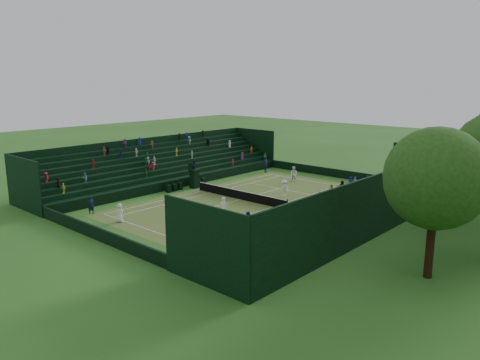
{
  "coord_description": "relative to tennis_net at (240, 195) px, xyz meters",
  "views": [
    {
      "loc": [
        30.09,
        -33.26,
        11.73
      ],
      "look_at": [
        0.0,
        0.0,
        2.0
      ],
      "focal_mm": 35.0,
      "sensor_mm": 36.0,
      "label": 1
    }
  ],
  "objects": [
    {
      "name": "umpire_chair",
      "position": [
        -7.16,
        0.45,
        0.78
      ],
      "size": [
        0.97,
        0.97,
        3.06
      ],
      "color": "black",
      "rests_on": "ground"
    },
    {
      "name": "perimeter_wall_north",
      "position": [
        0.0,
        15.88,
        -0.03
      ],
      "size": [
        17.17,
        0.2,
        1.0
      ],
      "primitive_type": "cube",
      "color": "black",
      "rests_on": "ground"
    },
    {
      "name": "line_judge_north",
      "position": [
        -6.93,
        12.58,
        0.49
      ],
      "size": [
        0.75,
        0.88,
        2.03
      ],
      "primitive_type": "imported",
      "rotation": [
        0.0,
        0.0,
        2.0
      ],
      "color": "black",
      "rests_on": "ground"
    },
    {
      "name": "court_surface",
      "position": [
        0.0,
        0.0,
        -0.52
      ],
      "size": [
        12.97,
        26.77,
        0.01
      ],
      "primitive_type": "cube",
      "color": "#3E802A",
      "rests_on": "ground"
    },
    {
      "name": "line_judge_south",
      "position": [
        -6.39,
        -12.54,
        0.29
      ],
      "size": [
        0.47,
        0.65,
        1.64
      ],
      "primitive_type": "imported",
      "rotation": [
        0.0,
        0.0,
        1.43
      ],
      "color": "black",
      "rests_on": "ground"
    },
    {
      "name": "perimeter_wall_south",
      "position": [
        0.0,
        -15.88,
        -0.03
      ],
      "size": [
        17.17,
        0.2,
        1.0
      ],
      "primitive_type": "cube",
      "color": "black",
      "rests_on": "ground"
    },
    {
      "name": "perimeter_wall_west",
      "position": [
        -8.48,
        0.0,
        -0.03
      ],
      "size": [
        0.2,
        31.77,
        1.0
      ],
      "primitive_type": "cube",
      "color": "black",
      "rests_on": "ground"
    },
    {
      "name": "player_near_east",
      "position": [
        3.26,
        -5.69,
        0.43
      ],
      "size": [
        0.8,
        0.65,
        1.91
      ],
      "primitive_type": "imported",
      "rotation": [
        0.0,
        0.0,
        3.46
      ],
      "color": "white",
      "rests_on": "ground"
    },
    {
      "name": "player_far_east",
      "position": [
        2.42,
        4.0,
        0.34
      ],
      "size": [
        1.19,
        0.79,
        1.73
      ],
      "primitive_type": "imported",
      "rotation": [
        0.0,
        0.0,
        0.13
      ],
      "color": "white",
      "rests_on": "ground"
    },
    {
      "name": "player_near_west",
      "position": [
        -2.45,
        -12.22,
        0.28
      ],
      "size": [
        0.81,
        0.54,
        1.61
      ],
      "primitive_type": "imported",
      "rotation": [
        0.0,
        0.0,
        3.18
      ],
      "color": "white",
      "rests_on": "ground"
    },
    {
      "name": "south_grandstand",
      "position": [
        -12.66,
        0.0,
        1.02
      ],
      "size": [
        6.6,
        32.0,
        4.9
      ],
      "color": "black",
      "rests_on": "ground"
    },
    {
      "name": "north_grandstand",
      "position": [
        12.66,
        0.0,
        1.02
      ],
      "size": [
        6.6,
        32.0,
        4.9
      ],
      "color": "black",
      "rests_on": "ground"
    },
    {
      "name": "courtside_chairs",
      "position": [
        -7.72,
        -0.26,
        -0.11
      ],
      "size": [
        0.51,
        5.48,
        1.1
      ],
      "color": "black",
      "rests_on": "ground"
    },
    {
      "name": "player_far_west",
      "position": [
        -0.81,
        10.19,
        0.39
      ],
      "size": [
        0.98,
        0.81,
        1.84
      ],
      "primitive_type": "imported",
      "rotation": [
        0.0,
        0.0,
        0.14
      ],
      "color": "white",
      "rests_on": "ground"
    },
    {
      "name": "perimeter_wall_east",
      "position": [
        8.48,
        0.0,
        -0.03
      ],
      "size": [
        0.2,
        31.77,
        1.0
      ],
      "primitive_type": "cube",
      "color": "black",
      "rests_on": "ground"
    },
    {
      "name": "ground",
      "position": [
        0.0,
        0.0,
        -0.53
      ],
      "size": [
        160.0,
        160.0,
        0.0
      ],
      "primitive_type": "plane",
      "color": "#275F1E",
      "rests_on": "ground"
    },
    {
      "name": "tennis_net",
      "position": [
        0.0,
        0.0,
        0.0
      ],
      "size": [
        11.67,
        0.1,
        1.06
      ],
      "color": "black",
      "rests_on": "ground"
    }
  ]
}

